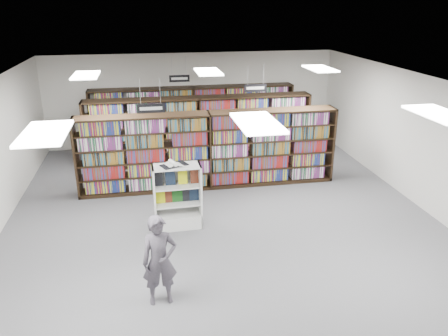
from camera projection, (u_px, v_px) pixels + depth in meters
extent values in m
plane|color=#58585D|center=(222.00, 219.00, 10.37)|extent=(12.00, 12.00, 0.00)
cube|color=silver|center=(222.00, 84.00, 9.21)|extent=(10.00, 12.00, 0.10)
cube|color=silver|center=(192.00, 99.00, 15.30)|extent=(10.00, 0.10, 3.20)
cube|color=silver|center=(424.00, 143.00, 10.63)|extent=(0.10, 12.00, 3.20)
cube|color=black|center=(209.00, 150.00, 11.82)|extent=(7.00, 0.60, 2.10)
cube|color=maroon|center=(209.00, 150.00, 11.82)|extent=(6.88, 0.42, 1.98)
cube|color=black|center=(200.00, 130.00, 13.66)|extent=(7.00, 0.60, 2.10)
cube|color=maroon|center=(200.00, 130.00, 13.66)|extent=(6.88, 0.42, 1.98)
cube|color=black|center=(194.00, 117.00, 15.22)|extent=(7.00, 0.60, 2.10)
cube|color=maroon|center=(194.00, 117.00, 15.22)|extent=(6.88, 0.42, 1.98)
cylinder|color=#B2B2B7|center=(140.00, 92.00, 9.95)|extent=(0.01, 0.01, 0.58)
cylinder|color=#B2B2B7|center=(160.00, 91.00, 10.02)|extent=(0.01, 0.01, 0.58)
cube|color=black|center=(151.00, 108.00, 10.13)|extent=(0.65, 0.02, 0.22)
cube|color=silver|center=(151.00, 108.00, 10.12)|extent=(0.52, 0.00, 0.08)
cylinder|color=#B2B2B7|center=(248.00, 74.00, 12.28)|extent=(0.01, 0.01, 0.58)
cylinder|color=#B2B2B7|center=(263.00, 74.00, 12.36)|extent=(0.01, 0.01, 0.58)
cube|color=black|center=(255.00, 88.00, 12.47)|extent=(0.65, 0.02, 0.22)
cube|color=silver|center=(255.00, 88.00, 12.46)|extent=(0.52, 0.00, 0.08)
cylinder|color=#B2B2B7|center=(172.00, 66.00, 13.79)|extent=(0.01, 0.01, 0.58)
cylinder|color=#B2B2B7|center=(186.00, 66.00, 13.86)|extent=(0.01, 0.01, 0.58)
cube|color=black|center=(179.00, 79.00, 13.97)|extent=(0.65, 0.02, 0.22)
cube|color=silver|center=(179.00, 79.00, 13.96)|extent=(0.52, 0.00, 0.08)
cube|color=white|center=(45.00, 133.00, 5.97)|extent=(0.60, 1.20, 0.04)
cube|color=white|center=(257.00, 123.00, 6.48)|extent=(0.60, 1.20, 0.04)
cube|color=white|center=(439.00, 114.00, 6.98)|extent=(0.60, 1.20, 0.04)
cube|color=white|center=(86.00, 75.00, 10.56)|extent=(0.60, 1.20, 0.04)
cube|color=white|center=(208.00, 72.00, 11.06)|extent=(0.60, 1.20, 0.04)
cube|color=white|center=(320.00, 69.00, 11.57)|extent=(0.60, 1.20, 0.04)
cube|color=silver|center=(178.00, 220.00, 10.00)|extent=(1.07, 0.55, 0.32)
cube|color=silver|center=(154.00, 198.00, 9.69)|extent=(0.05, 0.53, 1.49)
cube|color=silver|center=(200.00, 195.00, 9.88)|extent=(0.05, 0.53, 1.49)
cube|color=silver|center=(176.00, 192.00, 10.01)|extent=(1.06, 0.05, 1.49)
cube|color=silver|center=(176.00, 166.00, 9.52)|extent=(1.07, 0.55, 0.03)
cube|color=silver|center=(178.00, 203.00, 9.84)|extent=(0.99, 0.51, 0.02)
cube|color=silver|center=(177.00, 186.00, 9.69)|extent=(0.99, 0.51, 0.02)
cube|color=black|center=(158.00, 179.00, 9.60)|extent=(0.21, 0.08, 0.32)
cube|color=#131F35|center=(170.00, 178.00, 9.65)|extent=(0.21, 0.08, 0.32)
cube|color=#E6EF0F|center=(183.00, 177.00, 9.70)|extent=(0.21, 0.08, 0.32)
cube|color=maroon|center=(195.00, 176.00, 9.75)|extent=(0.21, 0.08, 0.32)
cube|color=#E6EF0F|center=(160.00, 197.00, 9.76)|extent=(0.24, 0.07, 0.30)
cube|color=maroon|center=(169.00, 196.00, 9.79)|extent=(0.24, 0.07, 0.30)
cube|color=#155216|center=(177.00, 195.00, 9.83)|extent=(0.24, 0.07, 0.30)
cube|color=black|center=(186.00, 195.00, 9.87)|extent=(0.24, 0.07, 0.30)
cube|color=#131F35|center=(194.00, 194.00, 9.90)|extent=(0.24, 0.07, 0.30)
cube|color=black|center=(174.00, 165.00, 9.52)|extent=(0.66, 0.53, 0.01)
cube|color=white|center=(168.00, 165.00, 9.50)|extent=(0.35, 0.38, 0.05)
cube|color=white|center=(180.00, 164.00, 9.54)|extent=(0.35, 0.38, 0.07)
cylinder|color=white|center=(173.00, 163.00, 9.50)|extent=(0.21, 0.31, 0.10)
imported|color=#4B454F|center=(160.00, 261.00, 7.26)|extent=(0.62, 0.43, 1.62)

